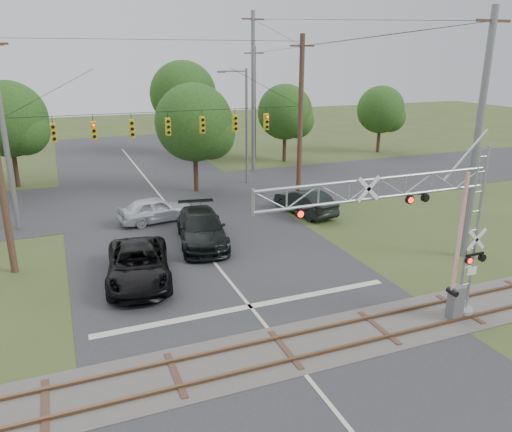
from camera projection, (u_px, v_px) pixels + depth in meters
name	position (u px, v px, depth m)	size (l,w,h in m)	color
ground	(312.00, 383.00, 16.13)	(160.00, 160.00, 0.00)	#384721
road_main	(217.00, 267.00, 24.95)	(14.00, 90.00, 0.02)	#2B2B2E
road_cross	(161.00, 196.00, 37.31)	(90.00, 12.00, 0.02)	#2B2B2E
railroad_track	(285.00, 350.00, 17.88)	(90.00, 3.20, 0.17)	#4E4943
crossing_gantry	(415.00, 225.00, 18.02)	(9.66, 0.89, 6.93)	gray
traffic_signal_span	(181.00, 125.00, 32.32)	(19.34, 0.36, 11.50)	slate
pickup_black	(138.00, 265.00, 23.11)	(2.82, 6.11, 1.70)	black
car_dark	(202.00, 228.00, 27.79)	(2.51, 6.18, 1.79)	black
sedan_silver	(156.00, 209.00, 31.51)	(1.89, 4.70, 1.60)	silver
suv_dark	(305.00, 202.00, 33.06)	(1.74, 5.00, 1.65)	black
streetlight	(244.00, 121.00, 39.69)	(2.44, 0.25, 9.14)	slate
utility_poles	(202.00, 114.00, 34.97)	(26.03, 28.91, 13.66)	#442E1F
treeline	(115.00, 111.00, 42.81)	(53.30, 21.72, 9.65)	#382619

